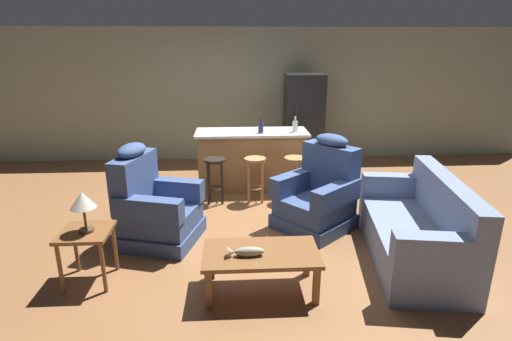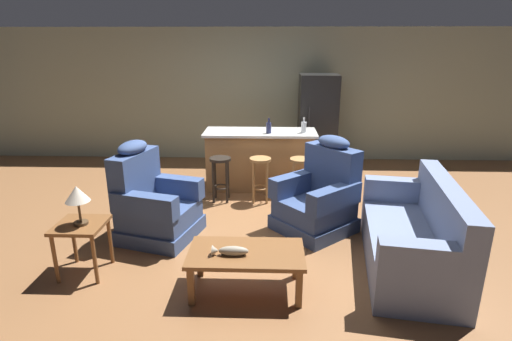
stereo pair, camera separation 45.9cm
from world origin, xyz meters
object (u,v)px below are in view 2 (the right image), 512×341
object	(u,v)px
bottle_tall_green	(269,128)
bottle_short_amber	(304,127)
fish_figurine	(230,251)
bar_stool_left	(221,171)
bar_stool_middle	(260,172)
coffee_table	(246,257)
end_table	(81,232)
couch	(415,237)
bar_stool_right	(300,172)
table_lamp	(77,196)
refrigerator	(317,122)
recliner_near_island	(319,198)
kitchen_island	(260,159)
recliner_near_lamp	(153,204)

from	to	relation	value
bottle_tall_green	bottle_short_amber	size ratio (longest dim) A/B	0.98
fish_figurine	bar_stool_left	bearing A→B (deg)	98.93
bar_stool_middle	bottle_short_amber	size ratio (longest dim) A/B	2.78
coffee_table	fish_figurine	size ratio (longest dim) A/B	3.24
bar_stool_left	fish_figurine	bearing A→B (deg)	-81.07
bar_stool_left	bottle_tall_green	size ratio (longest dim) A/B	2.84
end_table	couch	bearing A→B (deg)	4.10
coffee_table	bar_stool_right	world-z (taller)	bar_stool_right
table_lamp	refrigerator	xyz separation A→B (m)	(2.78, 3.90, 0.01)
bar_stool_right	bottle_tall_green	size ratio (longest dim) A/B	2.84
bottle_tall_green	recliner_near_island	bearing A→B (deg)	-64.91
end_table	bar_stool_right	xyz separation A→B (m)	(2.37, 2.05, 0.01)
recliner_near_island	refrigerator	bearing A→B (deg)	-136.24
coffee_table	kitchen_island	distance (m)	2.94
bar_stool_left	refrigerator	size ratio (longest dim) A/B	0.39
recliner_near_lamp	bottle_tall_green	size ratio (longest dim) A/B	5.02
kitchen_island	recliner_near_island	bearing A→B (deg)	-62.86
end_table	kitchen_island	world-z (taller)	kitchen_island
kitchen_island	bottle_tall_green	size ratio (longest dim) A/B	7.53
end_table	recliner_near_lamp	bearing A→B (deg)	60.07
end_table	refrigerator	size ratio (longest dim) A/B	0.32
recliner_near_island	bottle_tall_green	size ratio (longest dim) A/B	5.02
bar_stool_middle	refrigerator	xyz separation A→B (m)	(1.03, 1.83, 0.41)
recliner_near_island	refrigerator	size ratio (longest dim) A/B	0.68
coffee_table	end_table	xyz separation A→B (m)	(-1.70, 0.26, 0.10)
recliner_near_island	kitchen_island	size ratio (longest dim) A/B	0.67
bar_stool_left	coffee_table	bearing A→B (deg)	-77.30
recliner_near_island	table_lamp	bearing A→B (deg)	-16.25
kitchen_island	coffee_table	bearing A→B (deg)	-91.13
fish_figurine	refrigerator	size ratio (longest dim) A/B	0.19
couch	table_lamp	xyz separation A→B (m)	(-3.44, -0.27, 0.53)
fish_figurine	refrigerator	bearing A→B (deg)	73.45
kitchen_island	refrigerator	xyz separation A→B (m)	(1.05, 1.20, 0.40)
recliner_near_island	refrigerator	xyz separation A→B (m)	(0.26, 2.74, 0.46)
kitchen_island	couch	bearing A→B (deg)	-54.92
recliner_near_island	bottle_short_amber	xyz separation A→B (m)	(-0.10, 1.46, 0.62)
bar_stool_right	fish_figurine	bearing A→B (deg)	-108.95
bottle_short_amber	coffee_table	bearing A→B (deg)	-104.61
kitchen_island	bottle_tall_green	world-z (taller)	bottle_tall_green
end_table	bar_stool_middle	size ratio (longest dim) A/B	0.82
bar_stool_middle	bottle_short_amber	bearing A→B (deg)	39.28
coffee_table	bottle_short_amber	size ratio (longest dim) A/B	4.50
bar_stool_left	bar_stool_right	world-z (taller)	same
recliner_near_lamp	bar_stool_middle	bearing A→B (deg)	58.76
coffee_table	recliner_near_island	world-z (taller)	recliner_near_island
bar_stool_right	bottle_short_amber	xyz separation A→B (m)	(0.07, 0.55, 0.57)
table_lamp	refrigerator	distance (m)	4.79
kitchen_island	end_table	bearing A→B (deg)	-123.28
end_table	kitchen_island	bearing A→B (deg)	56.72
coffee_table	kitchen_island	size ratio (longest dim) A/B	0.61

